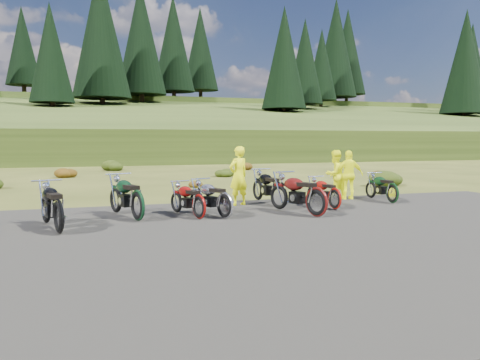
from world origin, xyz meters
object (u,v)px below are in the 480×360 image
object	(u,v)px
person_middle	(238,177)
motorcycle_7	(392,204)
motorcycle_0	(59,235)
motorcycle_3	(225,220)

from	to	relation	value
person_middle	motorcycle_7	bearing A→B (deg)	147.87
motorcycle_0	motorcycle_7	bearing A→B (deg)	-94.09
motorcycle_0	motorcycle_7	size ratio (longest dim) A/B	1.18
motorcycle_3	motorcycle_7	bearing A→B (deg)	-100.80
motorcycle_7	person_middle	size ratio (longest dim) A/B	0.99
motorcycle_0	person_middle	bearing A→B (deg)	-74.56
person_middle	motorcycle_3	bearing A→B (deg)	44.17
motorcycle_7	person_middle	xyz separation A→B (m)	(-5.09, 1.10, 0.96)
motorcycle_3	person_middle	world-z (taller)	person_middle
motorcycle_3	person_middle	xyz separation A→B (m)	(1.13, 2.32, 0.96)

